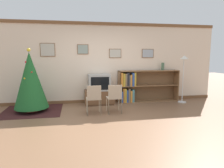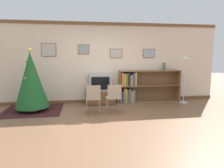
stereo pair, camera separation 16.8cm
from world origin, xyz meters
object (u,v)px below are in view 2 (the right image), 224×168
Objects in this scene: bookshelf at (138,87)px; standing_lamp at (185,67)px; christmas_tree at (31,80)px; tv_console at (100,97)px; television at (100,82)px; vase at (164,66)px; folding_chair_right at (114,97)px; folding_chair_left at (93,98)px.

standing_lamp is (1.49, -0.37, 0.69)m from bookshelf.
tv_console is (2.03, 0.48, -0.67)m from christmas_tree.
christmas_tree is at bearing -170.19° from bookshelf.
bookshelf is at bearing 4.39° from television.
tv_console is 0.60× the size of standing_lamp.
folding_chair_right is at bearing -146.73° from vase.
bookshelf is (1.06, 1.26, 0.07)m from folding_chair_right.
folding_chair_right is 2.81m from standing_lamp.
folding_chair_left is (1.74, -0.67, -0.43)m from christmas_tree.
television is 2.34m from vase.
standing_lamp reaches higher than vase.
bookshelf is at bearing 49.78° from folding_chair_right.
folding_chair_right is (0.29, -1.15, -0.26)m from television.
standing_lamp is (2.84, -0.27, 0.50)m from television.
christmas_tree reaches higher than folding_chair_right.
christmas_tree is at bearing -166.61° from tv_console.
vase is (2.28, 0.15, 0.99)m from tv_console.
folding_chair_right is (2.32, -0.67, -0.43)m from christmas_tree.
christmas_tree is 2.09m from television.
folding_chair_left is at bearing -103.99° from television.
television is 0.44× the size of standing_lamp.
christmas_tree is at bearing -171.59° from vase.
folding_chair_right is 1.65m from bookshelf.
standing_lamp is (2.84, -0.27, 1.00)m from tv_console.
folding_chair_left is at bearing 180.00° from folding_chair_right.
christmas_tree reaches higher than tv_console.
bookshelf is (1.35, 0.10, -0.19)m from television.
tv_console is 1.21m from folding_chair_left.
vase is at bearing 3.86° from tv_console.
vase reaches higher than television.
folding_chair_left is 0.57m from folding_chair_right.
christmas_tree is 6.77× the size of vase.
folding_chair_right is 2.50m from vase.
folding_chair_left is 2.98m from vase.
folding_chair_right is at bearing -76.04° from tv_console.
folding_chair_left is 0.51× the size of standing_lamp.
standing_lamp reaches higher than tv_console.
folding_chair_right is (0.29, -1.15, 0.24)m from tv_console.
christmas_tree is at bearing 163.82° from folding_chair_right.
television is 0.86× the size of folding_chair_right.
tv_console is 0.50m from television.
television is at bearing 13.33° from christmas_tree.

